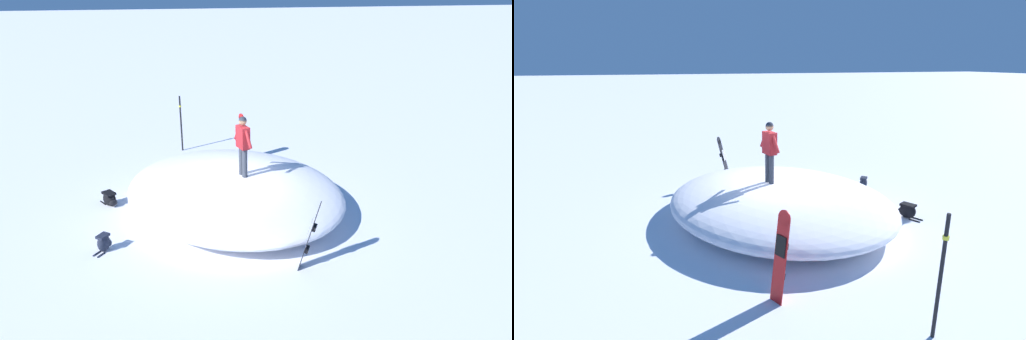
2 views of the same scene
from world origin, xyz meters
The scene contains 8 objects.
ground centered at (0.00, 0.00, 0.00)m, with size 240.00×240.00×0.00m, color white.
snow_mound centered at (-0.17, -0.28, 0.49)m, with size 6.55×5.56×0.98m, color white.
snowboarder_standing centered at (-0.39, -0.08, 1.95)m, with size 0.30×0.99×1.63m.
snowboard_primary_upright centered at (-1.31, -3.80, 0.88)m, with size 0.33×0.36×1.70m.
snowboard_secondary_upright centered at (-1.05, 3.17, 0.86)m, with size 0.50×0.45×1.66m.
backpack_near centered at (3.18, -1.25, 0.21)m, with size 0.53×0.70×0.40m.
backpack_far centered at (3.25, 1.21, 0.22)m, with size 0.46×0.49×0.43m.
trail_marker_pole centered at (0.65, -5.40, 1.07)m, with size 0.10×0.10×2.06m.
Camera 1 is at (2.31, 11.09, 5.73)m, focal length 32.42 mm.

